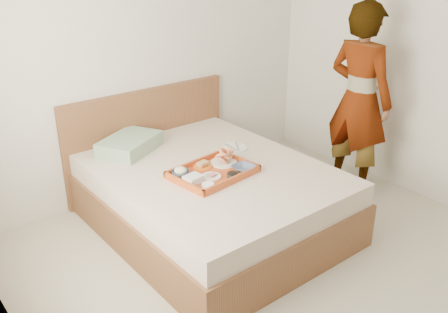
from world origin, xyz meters
name	(u,v)px	position (x,y,z in m)	size (l,w,h in m)	color
ground	(311,280)	(0.00, 0.00, 0.00)	(3.50, 4.00, 0.01)	beige
wall_back	(151,48)	(0.00, 2.00, 1.30)	(3.50, 0.01, 2.60)	silver
wall_left	(28,186)	(-1.75, 0.00, 1.30)	(0.01, 4.00, 2.60)	silver
bed	(211,198)	(-0.10, 1.00, 0.27)	(1.65, 2.00, 0.53)	brown
headboard	(148,139)	(-0.10, 1.97, 0.47)	(1.65, 0.06, 0.95)	brown
pillow	(130,144)	(-0.43, 1.70, 0.59)	(0.52, 0.35, 0.12)	#88B189
tray	(213,172)	(-0.17, 0.89, 0.56)	(0.61, 0.44, 0.06)	#B94710
prawn_plate	(224,163)	(0.01, 0.98, 0.55)	(0.21, 0.21, 0.01)	white
navy_bowl_big	(244,168)	(0.04, 0.78, 0.57)	(0.17, 0.17, 0.04)	#142340
sauce_dish	(233,175)	(-0.10, 0.74, 0.56)	(0.09, 0.09, 0.03)	black
meat_plate	(211,177)	(-0.22, 0.84, 0.55)	(0.15, 0.15, 0.01)	white
bread_plate	(203,166)	(-0.16, 1.03, 0.55)	(0.15, 0.15, 0.01)	orange
salad_bowl	(181,173)	(-0.39, 1.01, 0.57)	(0.13, 0.13, 0.04)	#142340
plastic_tub	(193,179)	(-0.38, 0.85, 0.57)	(0.13, 0.11, 0.06)	silver
cheese_round	(208,186)	(-0.34, 0.72, 0.56)	(0.09, 0.09, 0.03)	white
dinner_plate	(234,148)	(0.30, 1.19, 0.54)	(0.22, 0.22, 0.01)	white
person	(359,100)	(1.36, 0.73, 0.87)	(0.63, 0.42, 1.74)	beige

